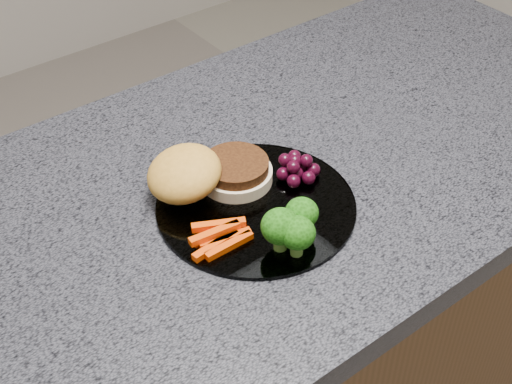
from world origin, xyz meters
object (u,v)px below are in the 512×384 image
at_px(burger, 203,175).
at_px(grape_bunch, 297,168).
at_px(island_cabinet, 285,358).
at_px(plate, 256,205).

relative_size(burger, grape_bunch, 3.04).
bearing_deg(burger, grape_bunch, -21.22).
relative_size(island_cabinet, burger, 6.88).
relative_size(island_cabinet, grape_bunch, 20.92).
bearing_deg(grape_bunch, plate, -171.90).
height_order(island_cabinet, plate, plate).
relative_size(island_cabinet, plate, 4.62).
distance_m(plate, burger, 0.08).
distance_m(island_cabinet, plate, 0.49).
height_order(plate, grape_bunch, grape_bunch).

